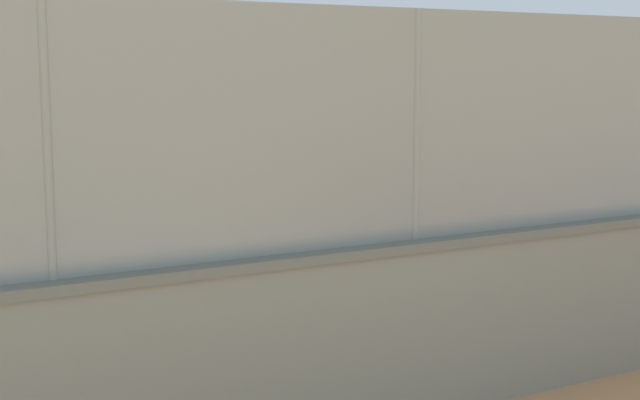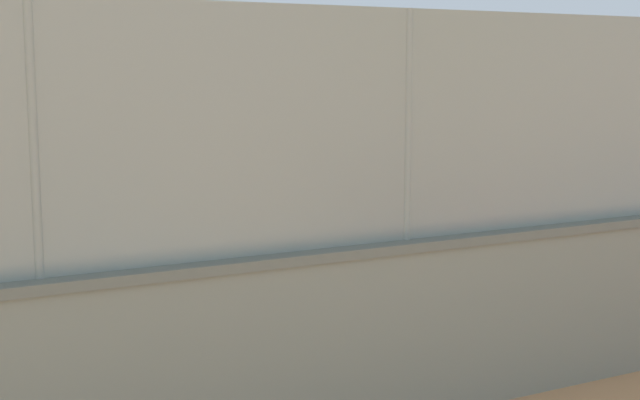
% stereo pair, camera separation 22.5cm
% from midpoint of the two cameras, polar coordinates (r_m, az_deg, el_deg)
% --- Properties ---
extents(ground_plane, '(260.00, 260.00, 0.00)m').
position_cam_midpoint_polar(ground_plane, '(19.79, -16.09, -0.72)').
color(ground_plane, tan).
extents(perimeter_wall, '(27.85, 1.09, 1.55)m').
position_cam_midpoint_polar(perimeter_wall, '(8.80, 13.29, -6.43)').
color(perimeter_wall, gray).
rests_on(perimeter_wall, ground_plane).
extents(fence_panel_on_wall, '(27.36, 0.73, 1.93)m').
position_cam_midpoint_polar(fence_panel_on_wall, '(8.53, 13.68, 4.90)').
color(fence_panel_on_wall, gray).
rests_on(fence_panel_on_wall, perimeter_wall).
extents(player_crossing_court, '(0.99, 0.82, 1.57)m').
position_cam_midpoint_polar(player_crossing_court, '(15.83, -10.04, 0.68)').
color(player_crossing_court, '#591919').
rests_on(player_crossing_court, ground_plane).
extents(player_near_wall_returning, '(0.75, 1.06, 1.62)m').
position_cam_midpoint_polar(player_near_wall_returning, '(13.46, 7.74, -0.49)').
color(player_near_wall_returning, navy).
rests_on(player_near_wall_returning, ground_plane).
extents(player_at_service_line, '(0.76, 1.19, 1.68)m').
position_cam_midpoint_polar(player_at_service_line, '(9.05, -13.44, -4.65)').
color(player_at_service_line, black).
rests_on(player_at_service_line, ground_plane).
extents(sports_ball, '(0.22, 0.22, 0.22)m').
position_cam_midpoint_polar(sports_ball, '(15.52, -6.77, -2.44)').
color(sports_ball, white).
rests_on(sports_ball, ground_plane).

